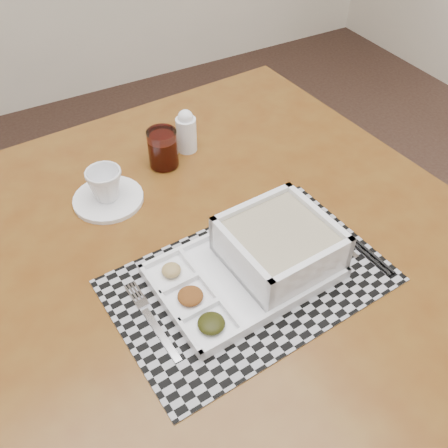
% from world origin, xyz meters
% --- Properties ---
extents(dining_table, '(1.14, 1.14, 0.80)m').
position_xyz_m(dining_table, '(0.26, 0.38, 0.72)').
color(dining_table, '#5D3011').
rests_on(dining_table, ground).
extents(placemat, '(0.51, 0.35, 0.00)m').
position_xyz_m(placemat, '(0.28, 0.25, 0.80)').
color(placemat, '#9D9DA4').
rests_on(placemat, dining_table).
extents(serving_tray, '(0.34, 0.24, 0.09)m').
position_xyz_m(serving_tray, '(0.32, 0.26, 0.84)').
color(serving_tray, white).
rests_on(serving_tray, placemat).
extents(fork, '(0.03, 0.19, 0.00)m').
position_xyz_m(fork, '(0.09, 0.26, 0.81)').
color(fork, silver).
rests_on(fork, placemat).
extents(spoon, '(0.04, 0.18, 0.01)m').
position_xyz_m(spoon, '(0.47, 0.34, 0.81)').
color(spoon, silver).
rests_on(spoon, placemat).
extents(chopsticks, '(0.03, 0.24, 0.01)m').
position_xyz_m(chopsticks, '(0.50, 0.25, 0.81)').
color(chopsticks, black).
rests_on(chopsticks, placemat).
extents(saucer, '(0.15, 0.15, 0.01)m').
position_xyz_m(saucer, '(0.13, 0.59, 0.81)').
color(saucer, white).
rests_on(saucer, dining_table).
extents(cup, '(0.08, 0.08, 0.07)m').
position_xyz_m(cup, '(0.13, 0.59, 0.85)').
color(cup, white).
rests_on(cup, saucer).
extents(juice_glass, '(0.07, 0.07, 0.09)m').
position_xyz_m(juice_glass, '(0.28, 0.65, 0.84)').
color(juice_glass, white).
rests_on(juice_glass, dining_table).
extents(creamer_bottle, '(0.05, 0.05, 0.11)m').
position_xyz_m(creamer_bottle, '(0.36, 0.68, 0.85)').
color(creamer_bottle, white).
rests_on(creamer_bottle, dining_table).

